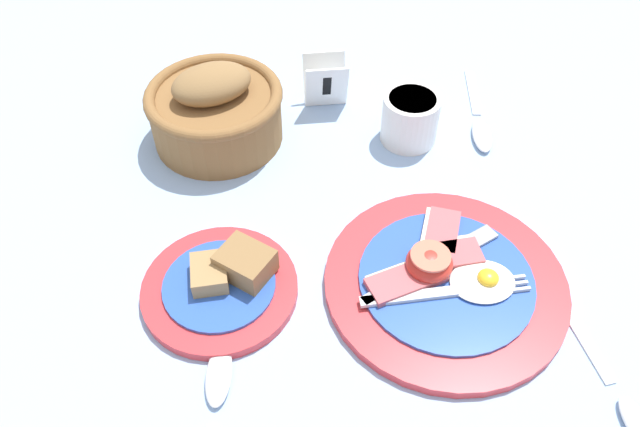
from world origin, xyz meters
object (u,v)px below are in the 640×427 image
(teaspoon_by_saucer, at_px, (479,123))
(teaspoon_near_cup, at_px, (216,401))
(bread_basket, at_px, (216,110))
(teaspoon_stray, at_px, (626,404))
(breakfast_plate, at_px, (444,279))
(bread_plate, at_px, (223,284))
(sugar_cup, at_px, (410,117))
(number_card, at_px, (323,83))

(teaspoon_by_saucer, height_order, teaspoon_near_cup, same)
(bread_basket, relative_size, teaspoon_near_cup, 0.94)
(teaspoon_near_cup, xyz_separation_m, teaspoon_stray, (0.39, -0.06, 0.00))
(teaspoon_by_saucer, bearing_deg, bread_basket, -83.52)
(teaspoon_near_cup, relative_size, teaspoon_stray, 1.00)
(bread_basket, xyz_separation_m, teaspoon_stray, (0.37, -0.45, -0.04))
(teaspoon_by_saucer, distance_m, teaspoon_stray, 0.42)
(breakfast_plate, distance_m, teaspoon_by_saucer, 0.29)
(breakfast_plate, bearing_deg, bread_plate, 173.11)
(teaspoon_by_saucer, bearing_deg, breakfast_plate, -14.82)
(bread_plate, relative_size, sugar_cup, 2.24)
(sugar_cup, height_order, teaspoon_stray, sugar_cup)
(breakfast_plate, xyz_separation_m, bread_basket, (-0.24, 0.29, 0.04))
(sugar_cup, xyz_separation_m, number_card, (-0.10, 0.09, 0.00))
(breakfast_plate, xyz_separation_m, teaspoon_by_saucer, (0.13, 0.26, -0.00))
(bread_plate, height_order, bread_basket, bread_basket)
(number_card, height_order, teaspoon_stray, number_card)
(bread_plate, xyz_separation_m, teaspoon_stray, (0.37, -0.19, -0.01))
(number_card, bearing_deg, sugar_cup, -39.57)
(bread_plate, height_order, sugar_cup, sugar_cup)
(breakfast_plate, bearing_deg, teaspoon_near_cup, -157.94)
(number_card, xyz_separation_m, teaspoon_stray, (0.22, -0.51, -0.03))
(number_card, relative_size, teaspoon_stray, 0.38)
(sugar_cup, distance_m, teaspoon_by_saucer, 0.11)
(sugar_cup, xyz_separation_m, teaspoon_near_cup, (-0.28, -0.35, -0.03))
(number_card, relative_size, teaspoon_near_cup, 0.38)
(sugar_cup, bearing_deg, breakfast_plate, -94.79)
(breakfast_plate, distance_m, teaspoon_stray, 0.21)
(breakfast_plate, bearing_deg, teaspoon_by_saucer, 63.92)
(breakfast_plate, xyz_separation_m, bread_plate, (-0.24, 0.03, 0.00))
(teaspoon_stray, bearing_deg, teaspoon_near_cup, -104.14)
(sugar_cup, relative_size, number_card, 1.04)
(teaspoon_stray, bearing_deg, bread_basket, -146.16)
(breakfast_plate, bearing_deg, sugar_cup, 85.21)
(teaspoon_stray, bearing_deg, number_card, -162.19)
(sugar_cup, bearing_deg, teaspoon_by_saucer, 5.42)
(sugar_cup, relative_size, bread_basket, 0.42)
(breakfast_plate, height_order, number_card, number_card)
(bread_plate, height_order, teaspoon_near_cup, bread_plate)
(bread_basket, bearing_deg, teaspoon_stray, -50.97)
(number_card, xyz_separation_m, teaspoon_near_cup, (-0.17, -0.45, -0.03))
(teaspoon_stray, bearing_deg, teaspoon_by_saucer, 175.48)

